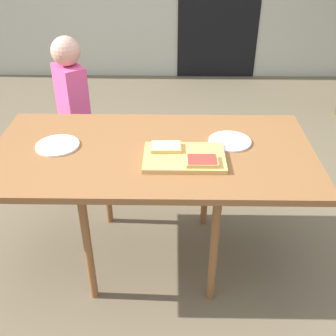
{
  "coord_description": "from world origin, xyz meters",
  "views": [
    {
      "loc": [
        0.1,
        -1.71,
        1.7
      ],
      "look_at": [
        0.08,
        0.0,
        0.6
      ],
      "focal_mm": 43.43,
      "sensor_mm": 36.0,
      "label": 1
    }
  ],
  "objects_px": {
    "pizza_slice_near_right": "(202,161)",
    "pizza_slice_far_left": "(166,147)",
    "plate_white_left": "(58,145)",
    "child_left": "(73,102)",
    "cutting_board": "(184,157)",
    "plate_white_right": "(230,141)",
    "dining_table": "(152,158)"
  },
  "relations": [
    {
      "from": "plate_white_left",
      "to": "plate_white_right",
      "type": "relative_size",
      "value": 1.0
    },
    {
      "from": "cutting_board",
      "to": "plate_white_right",
      "type": "xyz_separation_m",
      "value": [
        0.23,
        0.17,
        -0.01
      ]
    },
    {
      "from": "pizza_slice_near_right",
      "to": "plate_white_right",
      "type": "distance_m",
      "value": 0.28
    },
    {
      "from": "pizza_slice_far_left",
      "to": "child_left",
      "type": "xyz_separation_m",
      "value": [
        -0.63,
        0.8,
        -0.13
      ]
    },
    {
      "from": "pizza_slice_near_right",
      "to": "pizza_slice_far_left",
      "type": "bearing_deg",
      "value": 143.05
    },
    {
      "from": "pizza_slice_far_left",
      "to": "child_left",
      "type": "distance_m",
      "value": 1.03
    },
    {
      "from": "pizza_slice_far_left",
      "to": "plate_white_left",
      "type": "distance_m",
      "value": 0.54
    },
    {
      "from": "child_left",
      "to": "pizza_slice_far_left",
      "type": "bearing_deg",
      "value": -51.74
    },
    {
      "from": "dining_table",
      "to": "plate_white_left",
      "type": "height_order",
      "value": "plate_white_left"
    },
    {
      "from": "dining_table",
      "to": "pizza_slice_far_left",
      "type": "height_order",
      "value": "pizza_slice_far_left"
    },
    {
      "from": "pizza_slice_far_left",
      "to": "pizza_slice_near_right",
      "type": "height_order",
      "value": "same"
    },
    {
      "from": "pizza_slice_far_left",
      "to": "plate_white_right",
      "type": "xyz_separation_m",
      "value": [
        0.32,
        0.11,
        -0.03
      ]
    },
    {
      "from": "pizza_slice_near_right",
      "to": "plate_white_right",
      "type": "xyz_separation_m",
      "value": [
        0.15,
        0.23,
        -0.03
      ]
    },
    {
      "from": "child_left",
      "to": "plate_white_right",
      "type": "bearing_deg",
      "value": -36.15
    },
    {
      "from": "dining_table",
      "to": "child_left",
      "type": "height_order",
      "value": "child_left"
    },
    {
      "from": "plate_white_right",
      "to": "cutting_board",
      "type": "bearing_deg",
      "value": -143.87
    },
    {
      "from": "dining_table",
      "to": "plate_white_left",
      "type": "distance_m",
      "value": 0.47
    },
    {
      "from": "cutting_board",
      "to": "dining_table",
      "type": "bearing_deg",
      "value": 150.15
    },
    {
      "from": "dining_table",
      "to": "cutting_board",
      "type": "height_order",
      "value": "cutting_board"
    },
    {
      "from": "cutting_board",
      "to": "plate_white_right",
      "type": "distance_m",
      "value": 0.29
    },
    {
      "from": "pizza_slice_far_left",
      "to": "child_left",
      "type": "bearing_deg",
      "value": 128.26
    },
    {
      "from": "cutting_board",
      "to": "pizza_slice_far_left",
      "type": "xyz_separation_m",
      "value": [
        -0.09,
        0.06,
        0.02
      ]
    },
    {
      "from": "cutting_board",
      "to": "plate_white_left",
      "type": "height_order",
      "value": "cutting_board"
    },
    {
      "from": "cutting_board",
      "to": "plate_white_left",
      "type": "relative_size",
      "value": 1.78
    },
    {
      "from": "child_left",
      "to": "plate_white_left",
      "type": "bearing_deg",
      "value": -82.55
    },
    {
      "from": "pizza_slice_far_left",
      "to": "plate_white_left",
      "type": "bearing_deg",
      "value": 174.25
    },
    {
      "from": "pizza_slice_far_left",
      "to": "pizza_slice_near_right",
      "type": "distance_m",
      "value": 0.21
    },
    {
      "from": "plate_white_left",
      "to": "child_left",
      "type": "distance_m",
      "value": 0.76
    },
    {
      "from": "cutting_board",
      "to": "child_left",
      "type": "relative_size",
      "value": 0.36
    },
    {
      "from": "dining_table",
      "to": "plate_white_right",
      "type": "height_order",
      "value": "plate_white_right"
    },
    {
      "from": "dining_table",
      "to": "plate_white_left",
      "type": "bearing_deg",
      "value": 176.75
    },
    {
      "from": "cutting_board",
      "to": "pizza_slice_far_left",
      "type": "distance_m",
      "value": 0.11
    }
  ]
}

